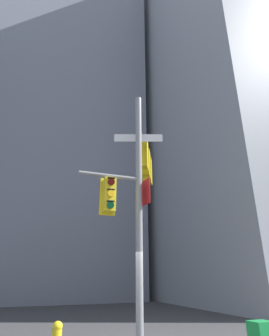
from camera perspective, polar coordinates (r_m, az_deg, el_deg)
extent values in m
cube|color=#9399A3|center=(31.67, 20.46, 12.05)|extent=(17.32, 17.32, 37.27)
cube|color=slate|center=(34.45, -16.34, 10.44)|extent=(16.44, 16.44, 39.14)
cylinder|color=gray|center=(8.42, 0.93, -7.72)|extent=(0.21, 0.21, 7.73)
cylinder|color=gray|center=(10.81, 1.86, 4.62)|extent=(1.63, 2.74, 0.11)
cylinder|color=gray|center=(8.39, -5.13, -1.66)|extent=(1.88, 0.19, 0.11)
cube|color=yellow|center=(10.12, 2.69, 2.78)|extent=(0.26, 0.43, 1.14)
cube|color=yellow|center=(10.14, 1.62, 2.72)|extent=(0.46, 0.46, 1.00)
cylinder|color=red|center=(10.31, 0.49, 4.43)|extent=(0.15, 0.20, 0.20)
cube|color=black|center=(10.36, 0.45, 5.03)|extent=(0.17, 0.23, 0.02)
cylinder|color=#3C2C06|center=(10.16, 0.50, 2.65)|extent=(0.15, 0.20, 0.20)
cube|color=black|center=(10.21, 0.46, 3.27)|extent=(0.17, 0.23, 0.02)
cylinder|color=#06311C|center=(10.02, 0.50, 0.83)|extent=(0.15, 0.20, 0.20)
cube|color=black|center=(10.07, 0.47, 1.46)|extent=(0.17, 0.23, 0.02)
cube|color=yellow|center=(10.90, 3.12, 0.96)|extent=(0.26, 0.43, 1.14)
cube|color=yellow|center=(10.91, 2.12, 0.91)|extent=(0.46, 0.46, 1.00)
cylinder|color=#360605|center=(11.07, 1.07, 2.53)|extent=(0.15, 0.20, 0.20)
cube|color=black|center=(11.12, 1.03, 3.09)|extent=(0.17, 0.23, 0.02)
cylinder|color=#3C2C06|center=(10.93, 1.08, 0.85)|extent=(0.15, 0.20, 0.20)
cube|color=black|center=(10.98, 1.05, 1.43)|extent=(0.17, 0.23, 0.02)
cylinder|color=#19C672|center=(10.81, 1.09, -0.86)|extent=(0.15, 0.20, 0.20)
cube|color=black|center=(10.85, 1.06, -0.27)|extent=(0.17, 0.23, 0.02)
cube|color=gold|center=(11.69, 3.49, -0.61)|extent=(0.26, 0.43, 1.14)
cube|color=gold|center=(11.70, 2.56, -0.66)|extent=(0.46, 0.46, 1.00)
cylinder|color=#360605|center=(11.85, 1.57, 0.87)|extent=(0.15, 0.20, 0.20)
cube|color=black|center=(11.89, 1.54, 1.41)|extent=(0.17, 0.23, 0.02)
cylinder|color=yellow|center=(11.72, 1.59, -0.71)|extent=(0.15, 0.20, 0.20)
cube|color=black|center=(11.76, 1.55, -0.16)|extent=(0.17, 0.23, 0.02)
cylinder|color=#06311C|center=(11.60, 1.60, -2.32)|extent=(0.15, 0.20, 0.20)
cube|color=black|center=(11.64, 1.57, -1.77)|extent=(0.17, 0.23, 0.02)
cube|color=yellow|center=(8.38, -5.60, -5.93)|extent=(0.48, 0.05, 1.14)
cube|color=yellow|center=(8.20, -5.27, -5.60)|extent=(0.35, 0.35, 1.00)
cylinder|color=#360605|center=(8.12, -4.83, -2.87)|extent=(0.20, 0.07, 0.20)
cube|color=black|center=(8.16, -4.79, -2.06)|extent=(0.22, 0.08, 0.02)
cylinder|color=yellow|center=(8.02, -4.90, -5.24)|extent=(0.20, 0.07, 0.20)
cube|color=black|center=(8.05, -4.87, -4.41)|extent=(0.22, 0.08, 0.02)
cylinder|color=#06311C|center=(7.93, -4.98, -7.67)|extent=(0.20, 0.07, 0.20)
cube|color=black|center=(7.95, -4.94, -6.82)|extent=(0.22, 0.08, 0.02)
cube|color=white|center=(9.63, 0.80, 6.25)|extent=(1.57, 0.63, 0.28)
cube|color=#19479E|center=(9.63, 0.80, 6.25)|extent=(1.53, 0.62, 0.24)
cube|color=red|center=(8.62, 2.24, -5.06)|extent=(0.04, 0.64, 0.80)
cube|color=white|center=(8.62, 2.24, -5.06)|extent=(0.03, 0.60, 0.76)
sphere|color=yellow|center=(7.49, -15.66, -29.05)|extent=(0.23, 0.23, 0.23)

